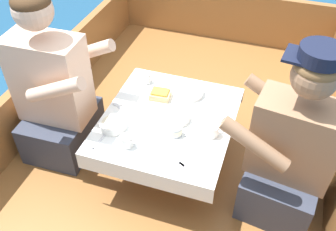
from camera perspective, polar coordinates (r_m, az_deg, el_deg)
name	(u,v)px	position (r m, az deg, el deg)	size (l,w,h in m)	color
ground_plane	(170,185)	(2.56, 0.36, -10.48)	(60.00, 60.00, 0.00)	navy
boat_deck	(170,170)	(2.44, 0.38, -8.37)	(1.93, 3.10, 0.29)	brown
gunwale_port	(33,101)	(2.57, -19.85, 2.04)	(0.06, 3.10, 0.38)	#936033
bow_coaming	(225,16)	(3.41, 8.70, 14.83)	(1.81, 0.06, 0.43)	#936033
cockpit_table	(168,123)	(2.07, 0.00, -1.10)	(0.71, 0.79, 0.35)	#B2B2B7
person_port	(55,94)	(2.21, -16.87, 3.16)	(0.53, 0.45, 1.02)	#333847
person_starboard	(290,151)	(1.92, 18.09, -5.23)	(0.56, 0.50, 0.97)	#333847
plate_sandwich	(160,98)	(2.18, -1.19, 2.66)	(0.19, 0.19, 0.01)	white
plate_bread	(210,114)	(2.08, 6.49, 0.19)	(0.16, 0.16, 0.01)	white
sandwich	(160,94)	(2.16, -1.20, 3.23)	(0.12, 0.10, 0.05)	#E0BC7F
bowl_port_near	(191,92)	(2.20, 3.50, 3.66)	(0.15, 0.15, 0.04)	white
bowl_starboard_near	(113,124)	(2.00, -8.40, -1.36)	(0.14, 0.14, 0.04)	white
bowl_center_far	(178,117)	(2.03, 1.51, -0.19)	(0.13, 0.13, 0.04)	white
coffee_cup_port	(127,141)	(1.89, -6.31, -3.88)	(0.09, 0.06, 0.07)	white
coffee_cup_starboard	(212,130)	(1.95, 6.76, -2.23)	(0.10, 0.07, 0.06)	white
coffee_cup_center	(145,77)	(2.30, -3.47, 5.81)	(0.09, 0.07, 0.06)	white
tin_can	(176,131)	(1.94, 1.17, -2.34)	(0.07, 0.07, 0.05)	silver
utensil_spoon_port	(120,108)	(2.13, -7.38, 1.15)	(0.15, 0.10, 0.01)	silver
utensil_spoon_starboard	(189,141)	(1.92, 3.27, -3.88)	(0.10, 0.15, 0.01)	silver
utensil_fork_starboard	(104,136)	(1.98, -9.75, -3.10)	(0.03, 0.17, 0.00)	silver
utensil_spoon_center	(153,112)	(2.09, -2.26, 0.57)	(0.12, 0.14, 0.01)	silver
utensil_fork_port	(189,170)	(1.79, 3.25, -8.34)	(0.16, 0.10, 0.00)	silver
utensil_knife_port	(102,150)	(1.91, -10.04, -5.14)	(0.17, 0.06, 0.00)	silver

